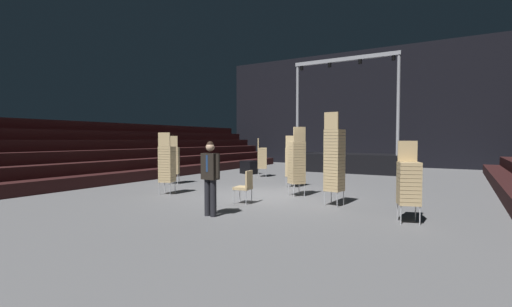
{
  "coord_description": "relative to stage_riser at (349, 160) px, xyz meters",
  "views": [
    {
      "loc": [
        5.49,
        -9.79,
        1.83
      ],
      "look_at": [
        0.15,
        -0.77,
        1.4
      ],
      "focal_mm": 24.48,
      "sensor_mm": 36.0,
      "label": 1
    }
  ],
  "objects": [
    {
      "name": "ground_plane",
      "position": [
        -0.0,
        -9.75,
        -0.7
      ],
      "size": [
        22.0,
        30.0,
        0.1
      ],
      "primitive_type": "cube",
      "color": "slate"
    },
    {
      "name": "arena_end_wall",
      "position": [
        -0.0,
        5.25,
        3.35
      ],
      "size": [
        22.0,
        0.3,
        8.0
      ],
      "primitive_type": "cube",
      "color": "black",
      "rests_on": "ground_plane"
    },
    {
      "name": "bleacher_bank_left",
      "position": [
        -8.75,
        -8.75,
        0.7
      ],
      "size": [
        4.5,
        24.0,
        2.7
      ],
      "rotation": [
        0.0,
        0.0,
        1.57
      ],
      "color": "black",
      "rests_on": "ground_plane"
    },
    {
      "name": "stage_riser",
      "position": [
        0.0,
        0.0,
        0.0
      ],
      "size": [
        5.94,
        2.5,
        6.2
      ],
      "color": "black",
      "rests_on": "ground_plane"
    },
    {
      "name": "man_with_tie",
      "position": [
        0.37,
        -13.02,
        0.36
      ],
      "size": [
        0.57,
        0.25,
        1.78
      ],
      "rotation": [
        0.0,
        0.0,
        3.08
      ],
      "color": "black",
      "rests_on": "ground_plane"
    },
    {
      "name": "chair_stack_front_left",
      "position": [
        4.5,
        -11.33,
        0.25
      ],
      "size": [
        0.56,
        0.56,
        1.79
      ],
      "rotation": [
        0.0,
        0.0,
        3.47
      ],
      "color": "#B2B5BA",
      "rests_on": "ground_plane"
    },
    {
      "name": "chair_stack_front_right",
      "position": [
        -0.07,
        -7.35,
        0.34
      ],
      "size": [
        0.5,
        0.5,
        1.96
      ],
      "rotation": [
        0.0,
        0.0,
        6.14
      ],
      "color": "#B2B5BA",
      "rests_on": "ground_plane"
    },
    {
      "name": "chair_stack_mid_left",
      "position": [
        0.91,
        -9.23,
        0.46
      ],
      "size": [
        0.62,
        0.62,
        2.22
      ],
      "rotation": [
        0.0,
        0.0,
        0.88
      ],
      "color": "#B2B5BA",
      "rests_on": "ground_plane"
    },
    {
      "name": "chair_stack_mid_right",
      "position": [
        2.47,
        -10.22,
        0.63
      ],
      "size": [
        0.51,
        0.51,
        2.56
      ],
      "rotation": [
        0.0,
        0.0,
        6.11
      ],
      "color": "#B2B5BA",
      "rests_on": "ground_plane"
    },
    {
      "name": "chair_stack_mid_centre",
      "position": [
        -2.96,
        -11.08,
        0.38
      ],
      "size": [
        0.56,
        0.56,
        2.05
      ],
      "rotation": [
        0.0,
        0.0,
        0.33
      ],
      "color": "#B2B5BA",
      "rests_on": "ground_plane"
    },
    {
      "name": "chair_stack_rear_left",
      "position": [
        -4.72,
        -8.96,
        0.34
      ],
      "size": [
        0.61,
        0.61,
        1.96
      ],
      "rotation": [
        0.0,
        0.0,
        0.6
      ],
      "color": "#B2B5BA",
      "rests_on": "ground_plane"
    },
    {
      "name": "chair_stack_rear_right",
      "position": [
        -2.91,
        -4.76,
        0.29
      ],
      "size": [
        0.6,
        0.6,
        1.88
      ],
      "rotation": [
        0.0,
        0.0,
        5.21
      ],
      "color": "#B2B5BA",
      "rests_on": "ground_plane"
    },
    {
      "name": "equipment_road_case",
      "position": [
        -4.22,
        -3.84,
        -0.31
      ],
      "size": [
        1.06,
        0.89,
        0.69
      ],
      "primitive_type": "cube",
      "rotation": [
        0.0,
        0.0,
        -0.37
      ],
      "color": "black",
      "rests_on": "ground_plane"
    },
    {
      "name": "loose_chair_near_man",
      "position": [
        0.21,
        -11.23,
        -0.12
      ],
      "size": [
        0.49,
        0.49,
        0.95
      ],
      "rotation": [
        0.0,
        0.0,
        1.7
      ],
      "color": "#B2B5BA",
      "rests_on": "ground_plane"
    }
  ]
}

